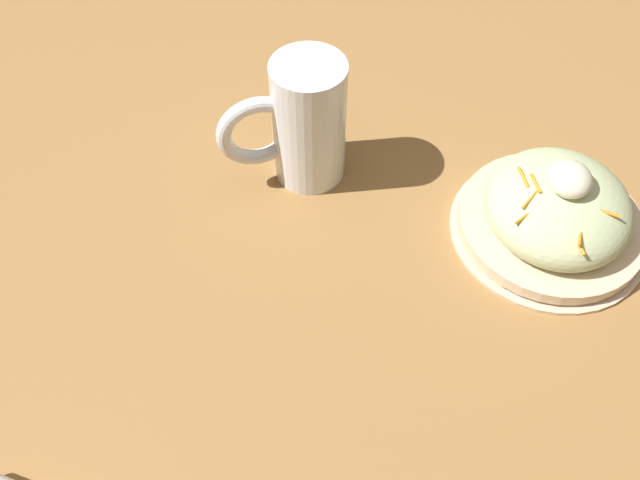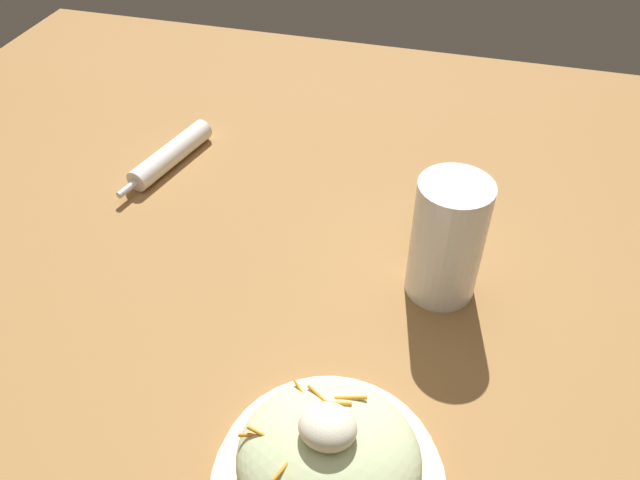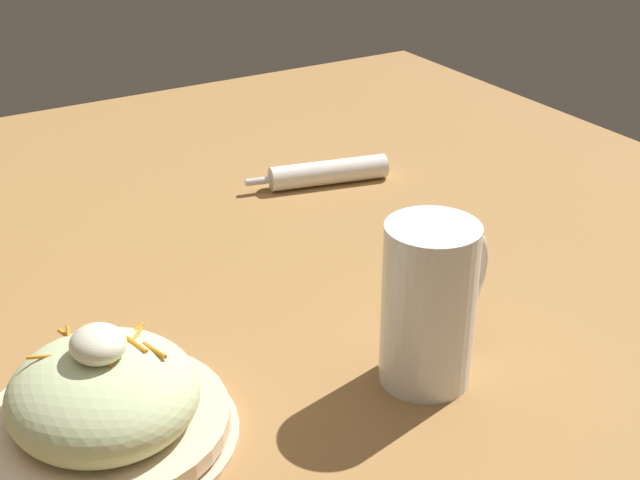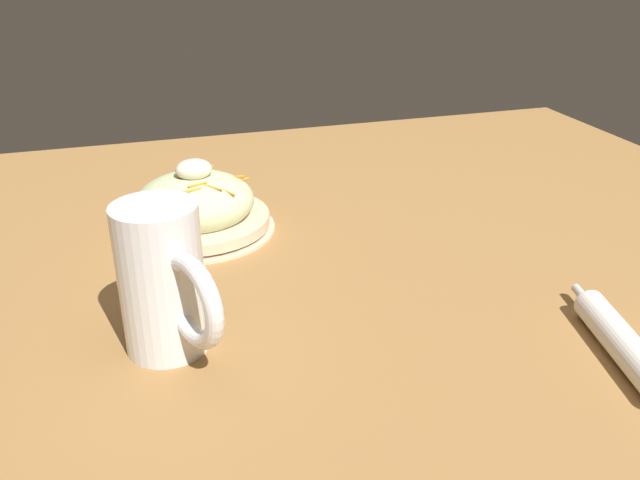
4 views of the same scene
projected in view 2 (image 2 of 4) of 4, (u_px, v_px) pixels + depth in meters
ground_plane at (236, 271)px, 0.81m from camera, size 1.43×1.43×0.00m
salad_plate at (329, 464)px, 0.57m from camera, size 0.23×0.23×0.11m
beer_mug at (445, 243)px, 0.74m from camera, size 0.09×0.15×0.16m
napkin_roll at (171, 155)px, 0.98m from camera, size 0.07×0.21×0.03m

